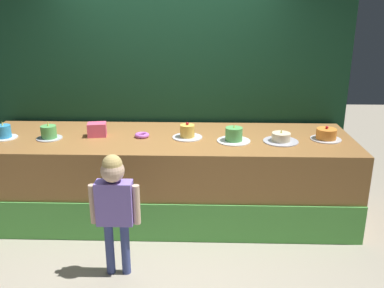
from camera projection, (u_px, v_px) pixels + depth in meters
name	position (u px, v px, depth m)	size (l,w,h in m)	color
ground_plane	(161.00, 241.00, 4.08)	(12.00, 12.00, 0.00)	#ADA38E
stage_platform	(166.00, 176.00, 4.48)	(3.90, 1.16, 0.89)	#9E6B38
curtain_backdrop	(169.00, 82.00, 4.83)	(4.11, 0.08, 2.68)	#19472D
child_figure	(114.00, 199.00, 3.37)	(0.42, 0.19, 1.08)	#3F4C8C
pink_box	(97.00, 130.00, 4.34)	(0.19, 0.14, 0.14)	#F85881
donut	(142.00, 135.00, 4.32)	(0.15, 0.15, 0.04)	#CC66D8
cake_far_left	(4.00, 132.00, 4.28)	(0.27, 0.27, 0.18)	white
cake_left	(49.00, 133.00, 4.26)	(0.26, 0.26, 0.19)	silver
cake_center_left	(187.00, 132.00, 4.30)	(0.31, 0.31, 0.17)	silver
cake_center_right	(234.00, 135.00, 4.18)	(0.34, 0.34, 0.18)	white
cake_right	(281.00, 138.00, 4.17)	(0.35, 0.35, 0.13)	silver
cake_far_right	(326.00, 135.00, 4.24)	(0.31, 0.31, 0.15)	silver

